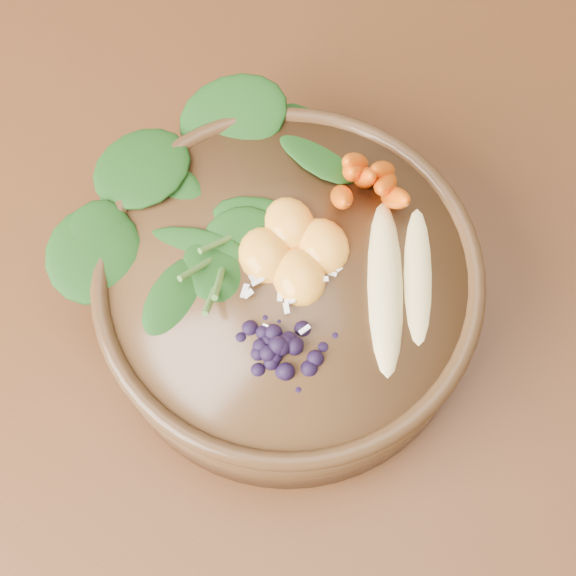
# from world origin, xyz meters

# --- Properties ---
(ground) EXTENTS (4.00, 4.00, 0.00)m
(ground) POSITION_xyz_m (0.00, 0.00, 0.00)
(ground) COLOR #381E0F
(ground) RESTS_ON ground
(dining_table) EXTENTS (1.60, 0.90, 0.75)m
(dining_table) POSITION_xyz_m (0.00, 0.00, 0.66)
(dining_table) COLOR #331C0C
(dining_table) RESTS_ON ground
(stoneware_bowl) EXTENTS (0.42, 0.42, 0.09)m
(stoneware_bowl) POSITION_xyz_m (-0.27, -0.01, 0.79)
(stoneware_bowl) COLOR #462D18
(stoneware_bowl) RESTS_ON dining_table
(kale_heap) EXTENTS (0.26, 0.25, 0.05)m
(kale_heap) POSITION_xyz_m (-0.29, 0.07, 0.86)
(kale_heap) COLOR #173F11
(kale_heap) RESTS_ON stoneware_bowl
(carrot_cluster) EXTENTS (0.09, 0.09, 0.09)m
(carrot_cluster) POSITION_xyz_m (-0.19, 0.05, 0.88)
(carrot_cluster) COLOR #F15C07
(carrot_cluster) RESTS_ON stoneware_bowl
(banana_halves) EXTENTS (0.11, 0.17, 0.03)m
(banana_halves) POSITION_xyz_m (-0.18, -0.04, 0.85)
(banana_halves) COLOR #E0CC84
(banana_halves) RESTS_ON stoneware_bowl
(mandarin_cluster) EXTENTS (0.12, 0.13, 0.04)m
(mandarin_cluster) POSITION_xyz_m (-0.26, 0.01, 0.85)
(mandarin_cluster) COLOR #F89F2C
(mandarin_cluster) RESTS_ON stoneware_bowl
(blueberry_pile) EXTENTS (0.18, 0.16, 0.04)m
(blueberry_pile) POSITION_xyz_m (-0.29, -0.07, 0.86)
(blueberry_pile) COLOR black
(blueberry_pile) RESTS_ON stoneware_bowl
(coconut_flakes) EXTENTS (0.12, 0.11, 0.01)m
(coconut_flakes) POSITION_xyz_m (-0.28, -0.03, 0.84)
(coconut_flakes) COLOR white
(coconut_flakes) RESTS_ON stoneware_bowl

